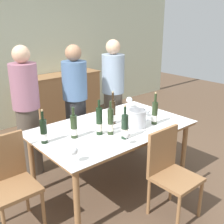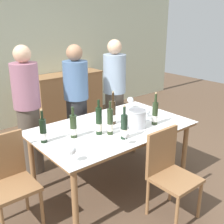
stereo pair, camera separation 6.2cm
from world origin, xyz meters
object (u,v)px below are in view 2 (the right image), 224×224
(wine_bottle_0, at_px, (73,127))
(sideboard_cabinet, at_px, (68,96))
(wine_bottle_2, at_px, (124,127))
(wine_glass_4, at_px, (130,100))
(wine_bottle_3, at_px, (99,122))
(chair_left_end, at_px, (8,176))
(wine_bottle_5, at_px, (113,113))
(ice_bucket, at_px, (137,118))
(chair_near_front, at_px, (169,169))
(person_guest_left, at_px, (77,105))
(person_guest_right, at_px, (114,96))
(dining_table, at_px, (112,132))
(wine_glass_0, at_px, (126,136))
(wine_bottle_4, at_px, (155,114))
(wine_bottle_1, at_px, (110,122))
(wine_glass_3, at_px, (72,151))
(person_host, at_px, (28,112))
(wine_bottle_6, at_px, (43,131))
(wine_glass_1, at_px, (146,110))
(wine_glass_2, at_px, (147,112))

(wine_bottle_0, bearing_deg, sideboard_cabinet, 60.33)
(wine_bottle_2, xyz_separation_m, wine_glass_4, (0.75, 0.70, -0.02))
(wine_bottle_3, relative_size, chair_left_end, 0.42)
(wine_bottle_5, bearing_deg, ice_bucket, -62.08)
(chair_near_front, relative_size, person_guest_left, 0.56)
(wine_bottle_5, height_order, chair_left_end, wine_bottle_5)
(wine_bottle_3, height_order, person_guest_right, person_guest_right)
(dining_table, relative_size, wine_glass_4, 11.52)
(sideboard_cabinet, xyz_separation_m, wine_glass_0, (-1.03, -2.80, 0.40))
(chair_left_end, height_order, person_guest_left, person_guest_left)
(dining_table, height_order, wine_bottle_4, wine_bottle_4)
(wine_bottle_0, distance_m, wine_bottle_1, 0.39)
(wine_bottle_2, bearing_deg, wine_glass_3, -173.13)
(person_guest_right, bearing_deg, wine_bottle_4, -103.81)
(ice_bucket, relative_size, person_host, 0.13)
(person_guest_right, bearing_deg, ice_bucket, -116.51)
(wine_glass_4, bearing_deg, wine_bottle_6, -170.03)
(person_host, bearing_deg, wine_glass_1, -38.71)
(ice_bucket, height_order, wine_bottle_3, wine_bottle_3)
(chair_near_front, bearing_deg, wine_bottle_2, 115.30)
(ice_bucket, xyz_separation_m, chair_left_end, (-1.41, 0.28, -0.33))
(dining_table, distance_m, ice_bucket, 0.33)
(wine_glass_1, height_order, person_guest_left, person_guest_left)
(ice_bucket, relative_size, chair_near_front, 0.24)
(sideboard_cabinet, xyz_separation_m, ice_bucket, (-0.62, -2.55, 0.41))
(wine_bottle_1, xyz_separation_m, wine_glass_1, (0.68, 0.13, -0.04))
(person_host, relative_size, person_guest_left, 1.02)
(wine_glass_1, relative_size, chair_near_front, 0.15)
(chair_near_front, bearing_deg, chair_left_end, 146.48)
(person_guest_right, bearing_deg, wine_bottle_2, -125.88)
(wine_glass_0, bearing_deg, wine_glass_2, 27.06)
(wine_bottle_6, distance_m, wine_glass_0, 0.83)
(dining_table, bearing_deg, wine_glass_3, -152.55)
(chair_left_end, bearing_deg, wine_bottle_1, -12.73)
(chair_near_front, bearing_deg, wine_bottle_6, 135.04)
(wine_bottle_6, distance_m, chair_left_end, 0.53)
(sideboard_cabinet, relative_size, wine_bottle_2, 3.84)
(wine_glass_3, xyz_separation_m, chair_left_end, (-0.41, 0.50, -0.33))
(sideboard_cabinet, xyz_separation_m, wine_glass_4, (-0.19, -1.98, 0.41))
(wine_glass_0, xyz_separation_m, person_host, (-0.42, 1.35, -0.02))
(wine_glass_3, distance_m, person_guest_right, 1.91)
(wine_bottle_1, xyz_separation_m, wine_glass_3, (-0.64, -0.26, -0.03))
(wine_glass_0, bearing_deg, wine_bottle_3, 96.56)
(wine_bottle_1, height_order, wine_glass_2, wine_bottle_1)
(person_guest_left, xyz_separation_m, person_guest_right, (0.66, -0.02, 0.01))
(dining_table, bearing_deg, wine_glass_2, -12.96)
(ice_bucket, distance_m, wine_bottle_2, 0.34)
(sideboard_cabinet, relative_size, wine_bottle_3, 3.64)
(person_host, relative_size, person_guest_right, 1.00)
(wine_bottle_0, relative_size, wine_bottle_2, 0.92)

